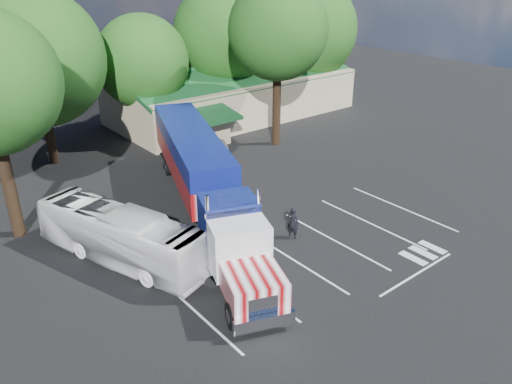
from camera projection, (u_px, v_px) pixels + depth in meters
ground at (226, 218)px, 30.82m from camera, size 120.00×120.00×0.00m
event_hall at (232, 94)px, 50.27m from camera, size 24.20×14.12×5.55m
tree_row_c at (36, 59)px, 35.97m from camera, size 10.00×10.00×13.05m
tree_row_d at (142, 62)px, 42.64m from camera, size 8.00×8.00×10.60m
tree_row_e at (224, 34)px, 47.50m from camera, size 9.60×9.60×12.90m
tree_row_f at (308, 30)px, 52.49m from camera, size 10.40×10.40×13.00m
tree_near_right at (278, 30)px, 39.38m from camera, size 8.00×8.00×13.50m
semi_truck at (201, 173)px, 30.56m from camera, size 10.61×21.81×4.68m
woman at (293, 222)px, 28.32m from camera, size 0.67×0.81×1.92m
bicycle at (232, 195)px, 32.94m from camera, size 0.69×1.63×0.84m
tour_bus at (121, 236)px, 25.96m from camera, size 5.64×10.71×2.92m
silver_sedan at (200, 145)px, 40.76m from camera, size 4.68×3.35×1.47m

